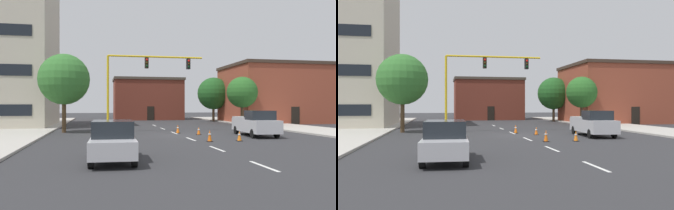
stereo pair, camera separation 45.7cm
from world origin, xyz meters
TOP-DOWN VIEW (x-y plane):
  - ground_plane at (0.00, 0.00)m, footprint 160.00×160.00m
  - sidewalk_left at (-13.43, 8.00)m, footprint 6.00×56.00m
  - sidewalk_right at (13.43, 8.00)m, footprint 6.00×56.00m
  - lane_stripe_seg_0 at (0.00, -14.00)m, footprint 0.16×2.40m
  - lane_stripe_seg_1 at (0.00, -8.50)m, footprint 0.16×2.40m
  - lane_stripe_seg_2 at (0.00, -3.00)m, footprint 0.16×2.40m
  - lane_stripe_seg_3 at (0.00, 2.50)m, footprint 0.16×2.40m
  - lane_stripe_seg_4 at (0.00, 8.00)m, footprint 0.16×2.40m
  - lane_stripe_seg_5 at (0.00, 13.50)m, footprint 0.16×2.40m
  - building_brick_center at (1.55, 30.57)m, footprint 11.30×7.72m
  - building_row_right at (17.37, 17.46)m, footprint 12.73×11.25m
  - traffic_signal_gantry at (-4.38, 4.07)m, footprint 9.46×1.20m
  - tree_right_far at (10.08, 21.64)m, footprint 4.68×4.68m
  - tree_right_mid at (10.16, 11.49)m, footprint 3.65×3.65m
  - tree_left_near at (-9.36, 4.63)m, footprint 4.43×4.43m
  - pickup_truck_silver at (5.56, -1.66)m, footprint 2.33×5.51m
  - sedan_silver_near_left at (-5.78, -11.63)m, footprint 2.01×4.56m
  - traffic_cone_roadside_a at (0.24, 2.10)m, footprint 0.36×0.36m
  - traffic_cone_roadside_b at (1.53, 0.23)m, footprint 0.36×0.36m
  - traffic_cone_roadside_c at (2.81, -4.98)m, footprint 0.36×0.36m
  - traffic_cone_roadside_d at (0.77, -4.91)m, footprint 0.36×0.36m

SIDE VIEW (x-z plane):
  - ground_plane at x=0.00m, z-range 0.00..0.00m
  - lane_stripe_seg_0 at x=0.00m, z-range 0.00..0.01m
  - lane_stripe_seg_1 at x=0.00m, z-range 0.00..0.01m
  - lane_stripe_seg_2 at x=0.00m, z-range 0.00..0.01m
  - lane_stripe_seg_3 at x=0.00m, z-range 0.00..0.01m
  - lane_stripe_seg_4 at x=0.00m, z-range 0.00..0.01m
  - lane_stripe_seg_5 at x=0.00m, z-range 0.00..0.01m
  - sidewalk_left at x=-13.43m, z-range 0.00..0.14m
  - sidewalk_right at x=13.43m, z-range 0.00..0.14m
  - traffic_cone_roadside_b at x=1.53m, z-range -0.01..0.65m
  - traffic_cone_roadside_c at x=2.81m, z-range -0.01..0.70m
  - traffic_cone_roadside_a at x=0.24m, z-range -0.01..0.74m
  - traffic_cone_roadside_d at x=0.77m, z-range -0.01..0.78m
  - sedan_silver_near_left at x=-5.78m, z-range 0.02..1.76m
  - pickup_truck_silver at x=5.56m, z-range -0.02..1.97m
  - traffic_signal_gantry at x=-4.38m, z-range -1.15..5.68m
  - building_brick_center at x=1.55m, z-range 0.01..6.84m
  - tree_right_mid at x=10.16m, z-range 1.03..6.77m
  - building_row_right at x=17.37m, z-range 0.01..7.94m
  - tree_right_far at x=10.08m, z-range 0.87..7.32m
  - tree_left_near at x=-9.36m, z-range 1.20..8.07m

